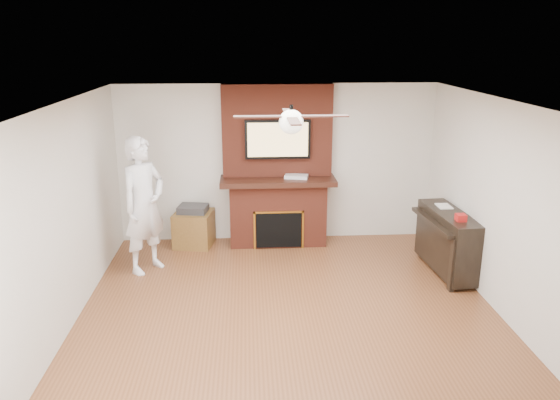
{
  "coord_description": "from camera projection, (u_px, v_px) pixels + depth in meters",
  "views": [
    {
      "loc": [
        -0.47,
        -5.71,
        3.18
      ],
      "look_at": [
        -0.06,
        0.9,
        1.19
      ],
      "focal_mm": 35.0,
      "sensor_mm": 36.0,
      "label": 1
    }
  ],
  "objects": [
    {
      "name": "cable_box",
      "position": [
        296.0,
        176.0,
        8.44
      ],
      "size": [
        0.39,
        0.28,
        0.05
      ],
      "primitive_type": "cube",
      "rotation": [
        0.0,
        0.0,
        -0.23
      ],
      "color": "silver",
      "rests_on": "fireplace"
    },
    {
      "name": "fireplace",
      "position": [
        278.0,
        182.0,
        8.55
      ],
      "size": [
        1.78,
        0.64,
        2.5
      ],
      "color": "maroon",
      "rests_on": "ground"
    },
    {
      "name": "person",
      "position": [
        144.0,
        205.0,
        7.5
      ],
      "size": [
        0.8,
        0.84,
        1.92
      ],
      "primitive_type": "imported",
      "rotation": [
        0.0,
        0.0,
        0.9
      ],
      "color": "silver",
      "rests_on": "ground"
    },
    {
      "name": "piano",
      "position": [
        447.0,
        240.0,
        7.56
      ],
      "size": [
        0.59,
        1.37,
        0.97
      ],
      "rotation": [
        0.0,
        0.0,
        0.07
      ],
      "color": "black",
      "rests_on": "ground"
    },
    {
      "name": "candle_cream",
      "position": [
        282.0,
        242.0,
        8.66
      ],
      "size": [
        0.08,
        0.08,
        0.1
      ],
      "primitive_type": "cylinder",
      "color": "beige",
      "rests_on": "ground"
    },
    {
      "name": "candle_green",
      "position": [
        277.0,
        243.0,
        8.63
      ],
      "size": [
        0.07,
        0.07,
        0.09
      ],
      "primitive_type": "cylinder",
      "color": "#2D6D2B",
      "rests_on": "ground"
    },
    {
      "name": "room_shell",
      "position": [
        291.0,
        218.0,
        6.04
      ],
      "size": [
        5.36,
        5.86,
        2.86
      ],
      "color": "brown",
      "rests_on": "ground"
    },
    {
      "name": "tv",
      "position": [
        278.0,
        139.0,
        8.31
      ],
      "size": [
        1.0,
        0.08,
        0.6
      ],
      "color": "black",
      "rests_on": "fireplace"
    },
    {
      "name": "ceiling_fan",
      "position": [
        291.0,
        121.0,
        5.73
      ],
      "size": [
        1.21,
        1.21,
        0.31
      ],
      "color": "black",
      "rests_on": "room_shell"
    },
    {
      "name": "candle_blue_extra",
      "position": [
        295.0,
        244.0,
        8.62
      ],
      "size": [
        0.05,
        0.05,
        0.07
      ],
      "primitive_type": "cylinder",
      "color": "purple",
      "rests_on": "ground"
    },
    {
      "name": "candle_orange",
      "position": [
        270.0,
        243.0,
        8.61
      ],
      "size": [
        0.08,
        0.08,
        0.12
      ],
      "primitive_type": "cylinder",
      "color": "#C57D17",
      "rests_on": "ground"
    },
    {
      "name": "candle_blue",
      "position": [
        287.0,
        244.0,
        8.61
      ],
      "size": [
        0.05,
        0.05,
        0.07
      ],
      "primitive_type": "cylinder",
      "color": "#3864AA",
      "rests_on": "ground"
    },
    {
      "name": "side_table",
      "position": [
        194.0,
        227.0,
        8.6
      ],
      "size": [
        0.66,
        0.66,
        0.66
      ],
      "rotation": [
        0.0,
        0.0,
        -0.17
      ],
      "color": "brown",
      "rests_on": "ground"
    }
  ]
}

